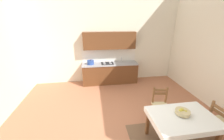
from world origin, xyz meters
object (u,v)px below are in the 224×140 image
Objects in this scene: kitchen_cabinetry at (110,64)px; dining_table at (182,121)px; dining_chair_kitchen_side at (160,105)px; fruit_bowl at (182,112)px; dining_chair_window_side at (220,123)px.

kitchen_cabinetry reaches higher than dining_table.
dining_table is (1.10, -3.42, -0.23)m from kitchen_cabinetry.
dining_chair_kitchen_side is (1.07, -2.59, -0.41)m from kitchen_cabinetry.
dining_table is 4.56× the size of fruit_bowl.
dining_chair_kitchen_side is 0.85m from fruit_bowl.
dining_table is at bearing -87.30° from dining_chair_kitchen_side.
dining_chair_window_side is (2.12, -3.41, -0.41)m from kitchen_cabinetry.
dining_chair_kitchen_side is at bearing 92.70° from dining_table.
fruit_bowl reaches higher than dining_table.
dining_table is at bearing -179.53° from dining_chair_window_side.
dining_table is 1.03m from dining_chair_window_side.
fruit_bowl is (0.02, 0.06, 0.19)m from dining_table.
dining_chair_window_side is 3.10× the size of fruit_bowl.
kitchen_cabinetry reaches higher than dining_chair_window_side.
kitchen_cabinetry is at bearing 121.80° from dining_chair_window_side.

